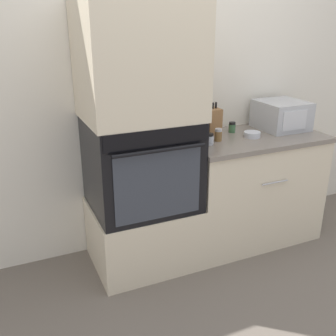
% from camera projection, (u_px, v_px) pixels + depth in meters
% --- Properties ---
extents(ground_plane, '(12.00, 12.00, 0.00)m').
position_uv_depth(ground_plane, '(206.00, 270.00, 2.82)').
color(ground_plane, '#6B6056').
extents(wall_back, '(8.00, 0.05, 2.50)m').
position_uv_depth(wall_back, '(170.00, 82.00, 2.91)').
color(wall_back, silver).
rests_on(wall_back, ground_plane).
extents(oven_cabinet_base, '(0.72, 0.60, 0.46)m').
position_uv_depth(oven_cabinet_base, '(143.00, 233.00, 2.86)').
color(oven_cabinet_base, beige).
rests_on(oven_cabinet_base, ground_plane).
extents(wall_oven, '(0.70, 0.64, 0.63)m').
position_uv_depth(wall_oven, '(142.00, 163.00, 2.66)').
color(wall_oven, black).
rests_on(wall_oven, oven_cabinet_base).
extents(oven_cabinet_upper, '(0.72, 0.60, 0.72)m').
position_uv_depth(oven_cabinet_upper, '(139.00, 61.00, 2.42)').
color(oven_cabinet_upper, beige).
rests_on(oven_cabinet_upper, wall_oven).
extents(counter_unit, '(1.09, 0.63, 0.86)m').
position_uv_depth(counter_unit, '(248.00, 187.00, 3.12)').
color(counter_unit, beige).
rests_on(counter_unit, ground_plane).
extents(microwave, '(0.35, 0.37, 0.22)m').
position_uv_depth(microwave, '(281.00, 115.00, 3.12)').
color(microwave, '#B2B5BA').
rests_on(microwave, counter_unit).
extents(knife_block, '(0.11, 0.13, 0.24)m').
position_uv_depth(knife_block, '(212.00, 121.00, 2.97)').
color(knife_block, olive).
rests_on(knife_block, counter_unit).
extents(bowl, '(0.12, 0.12, 0.04)m').
position_uv_depth(bowl, '(252.00, 134.00, 2.92)').
color(bowl, silver).
rests_on(bowl, counter_unit).
extents(condiment_jar_near, '(0.05, 0.05, 0.09)m').
position_uv_depth(condiment_jar_near, '(218.00, 135.00, 2.82)').
color(condiment_jar_near, brown).
rests_on(condiment_jar_near, counter_unit).
extents(condiment_jar_mid, '(0.05, 0.05, 0.08)m').
position_uv_depth(condiment_jar_mid, '(232.00, 127.00, 3.04)').
color(condiment_jar_mid, '#427047').
rests_on(condiment_jar_mid, counter_unit).
extents(condiment_jar_far, '(0.06, 0.06, 0.08)m').
position_uv_depth(condiment_jar_far, '(209.00, 139.00, 2.74)').
color(condiment_jar_far, silver).
rests_on(condiment_jar_far, counter_unit).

